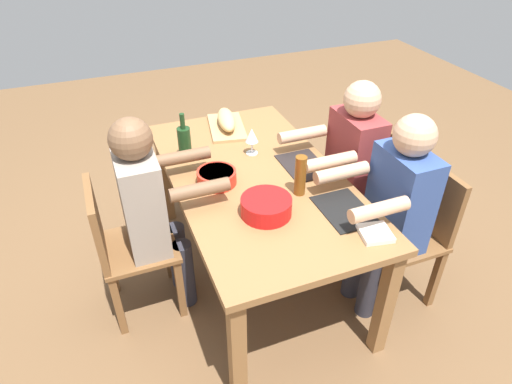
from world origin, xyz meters
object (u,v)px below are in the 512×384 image
diner_far_center (151,205)px  napkin_stack (375,233)px  chair_near_center (368,185)px  wine_glass (252,136)px  bread_loaf (226,120)px  chair_far_center (122,244)px  cutting_board (227,127)px  beer_bottle (300,176)px  diner_near_left (393,204)px  serving_bowl_greens (266,205)px  diner_near_center (347,162)px  wine_bottle (185,143)px  serving_bowl_pasta (217,176)px  dining_table (256,189)px  chair_near_left (413,228)px

diner_far_center → napkin_stack: diner_far_center is taller
chair_near_center → wine_glass: 0.84m
bread_loaf → chair_far_center: bearing=127.1°
cutting_board → bread_loaf: bearing=0.0°
wine_glass → cutting_board: bearing=5.8°
chair_near_center → napkin_stack: chair_near_center is taller
cutting_board → beer_bottle: bearing=-172.0°
diner_near_left → serving_bowl_greens: size_ratio=4.76×
diner_near_center → wine_bottle: size_ratio=4.14×
serving_bowl_greens → serving_bowl_pasta: size_ratio=1.18×
beer_bottle → wine_glass: size_ratio=1.33×
chair_far_center → diner_near_left: diner_near_left is taller
dining_table → napkin_stack: napkin_stack is taller
dining_table → serving_bowl_greens: bearing=166.8°
chair_near_center → diner_near_left: 0.54m
bread_loaf → wine_bottle: (-0.29, 0.35, 0.04)m
diner_far_center → napkin_stack: size_ratio=8.57×
dining_table → serving_bowl_pasta: size_ratio=7.83×
dining_table → serving_bowl_pasta: 0.26m
chair_far_center → diner_far_center: bearing=-90.0°
diner_near_left → beer_bottle: diner_near_left is taller
serving_bowl_greens → bread_loaf: bearing=-6.6°
chair_far_center → serving_bowl_pasta: bearing=-89.0°
cutting_board → wine_bottle: size_ratio=1.38×
diner_near_center → bread_loaf: bearing=42.7°
chair_near_left → diner_far_center: bearing=71.5°
diner_far_center → serving_bowl_greens: size_ratio=4.76×
bread_loaf → napkin_stack: size_ratio=2.29×
beer_bottle → dining_table: bearing=31.9°
diner_near_left → diner_far_center: bearing=68.8°
napkin_stack → chair_near_center: bearing=-33.5°
bread_loaf → diner_far_center: bearing=134.4°
serving_bowl_greens → beer_bottle: 0.26m
chair_far_center → diner_near_left: bearing=-108.5°
chair_near_left → napkin_stack: chair_near_left is taller
chair_far_center → wine_glass: wine_glass is taller
bread_loaf → wine_glass: bearing=-174.2°
wine_glass → bread_loaf: bearing=5.8°
chair_far_center → chair_near_left: same height
serving_bowl_pasta → cutting_board: (0.60, -0.25, -0.03)m
diner_near_center → chair_near_left: 0.54m
chair_near_left → serving_bowl_pasta: (0.47, 1.00, 0.30)m
chair_near_center → wine_glass: bearing=71.3°
chair_near_left → beer_bottle: beer_bottle is taller
chair_near_center → napkin_stack: size_ratio=6.07×
chair_near_center → dining_table: bearing=90.0°
diner_far_center → diner_near_left: 1.27m
beer_bottle → wine_glass: (0.48, 0.08, 0.01)m
chair_near_center → serving_bowl_greens: 0.97m
diner_near_center → diner_far_center: bearing=90.0°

